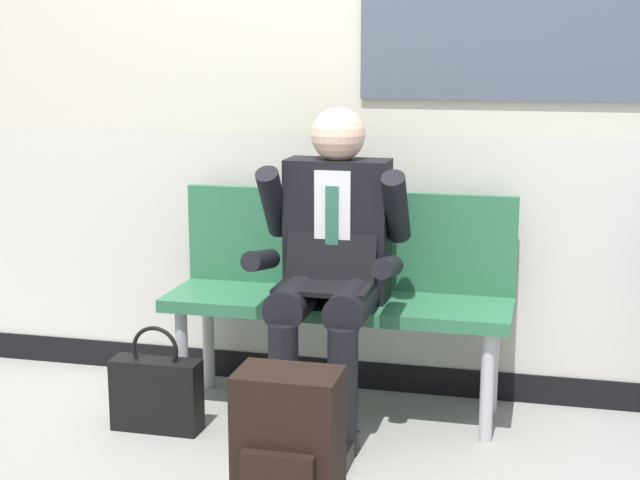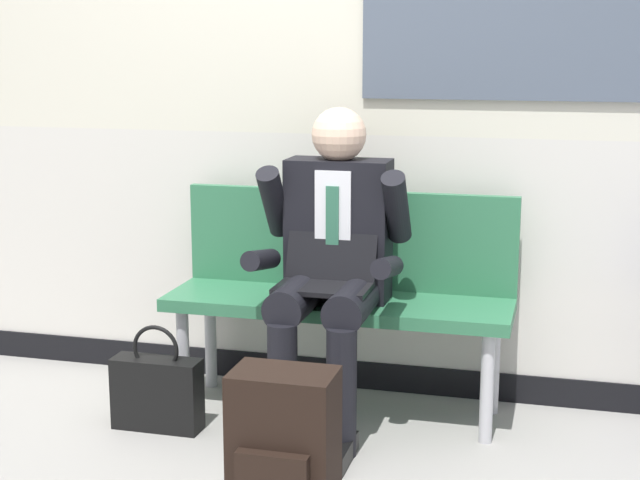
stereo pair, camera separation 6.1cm
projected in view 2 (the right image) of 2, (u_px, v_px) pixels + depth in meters
ground_plane at (314, 431)px, 3.67m from camera, size 18.00×18.00×0.00m
station_wall at (351, 67)px, 3.92m from camera, size 6.93×0.17×2.75m
bench_with_person at (343, 282)px, 3.82m from camera, size 1.37×0.42×0.88m
person_seated at (331, 261)px, 3.61m from camera, size 0.57×0.70×1.23m
backpack at (283, 457)px, 2.84m from camera, size 0.31×0.24×0.52m
handbag at (157, 392)px, 3.67m from camera, size 0.35×0.12×0.42m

